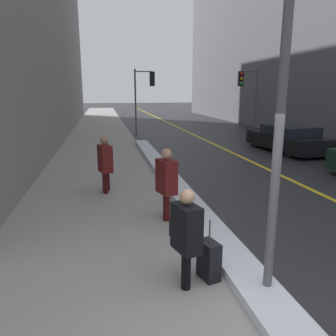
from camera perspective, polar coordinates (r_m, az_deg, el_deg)
name	(u,v)px	position (r m, az deg, el deg)	size (l,w,h in m)	color
ground_plane	(264,324)	(4.57, 16.36, -24.55)	(160.00, 160.00, 0.00)	#232326
sidewalk_slab	(100,143)	(18.36, -11.69, 4.29)	(4.00, 80.00, 0.01)	gray
road_centre_stripe	(205,140)	(19.27, 6.50, 4.87)	(0.16, 80.00, 0.00)	gold
snow_bank_curb	(170,179)	(10.35, 0.36, -1.84)	(0.63, 16.11, 0.15)	silver
building_facade_right	(290,31)	(29.57, 20.51, 21.47)	(6.00, 36.00, 14.84)	slate
lamp_post	(286,47)	(4.30, 19.80, 19.28)	(0.28, 0.28, 5.54)	#515156
traffic_light_near	(145,88)	(21.50, -3.96, 13.78)	(1.31, 0.33, 4.14)	#515156
traffic_light_far	(247,88)	(21.63, 13.61, 13.42)	(1.31, 0.32, 4.13)	#515156
pedestrian_with_shoulder_bag	(186,233)	(4.73, 3.13, -11.24)	(0.39, 0.70, 1.45)	black
pedestrian_in_glasses	(166,180)	(7.09, -0.27, -2.19)	(0.43, 0.57, 1.58)	#340C0C
pedestrian_trailing	(105,162)	(9.18, -10.89, 1.09)	(0.43, 0.75, 1.58)	#340C0C
parked_car_black	(288,139)	(16.40, 20.17, 4.77)	(2.19, 4.61, 1.21)	black
rolling_suitcase	(209,260)	(5.11, 7.12, -15.67)	(0.31, 0.41, 0.95)	black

